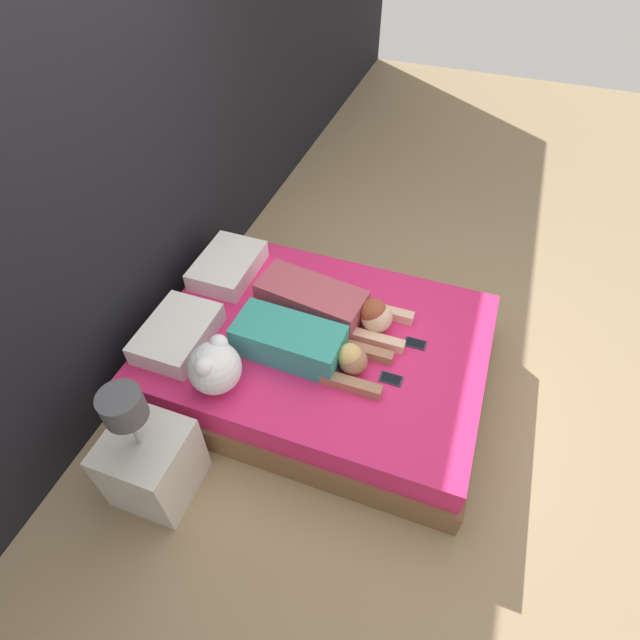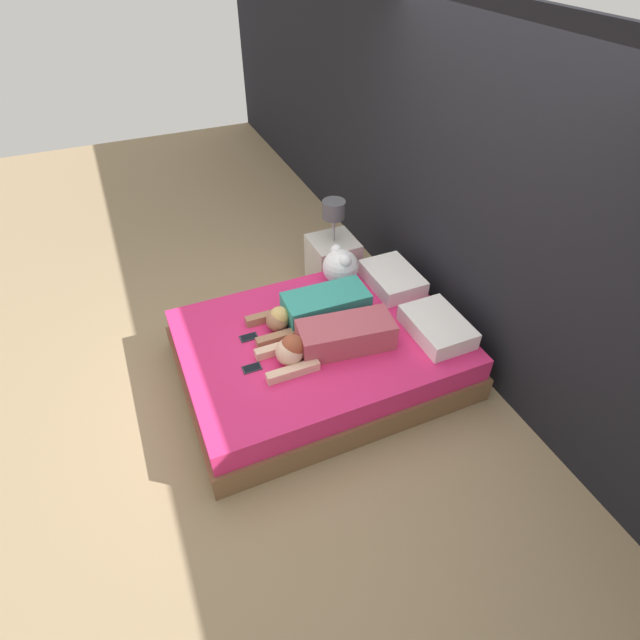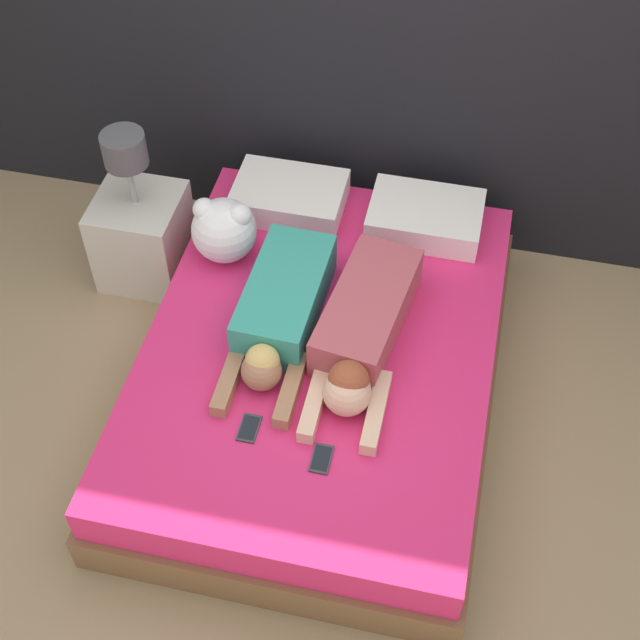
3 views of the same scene
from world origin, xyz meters
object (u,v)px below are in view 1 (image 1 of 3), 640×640
person_left (302,345)px  cell_phone_left (391,379)px  pillow_head_left (177,333)px  plush_toy (214,367)px  cell_phone_right (415,343)px  nightstand (150,460)px  bed (320,356)px  person_right (329,305)px  pillow_head_right (228,266)px

person_left → cell_phone_left: (0.01, -0.57, -0.10)m
pillow_head_left → plush_toy: (-0.22, -0.40, 0.10)m
person_left → cell_phone_right: (0.34, -0.65, -0.10)m
pillow_head_left → nightstand: (-0.75, -0.23, -0.19)m
bed → person_left: (-0.19, 0.05, 0.31)m
person_right → nightstand: (-1.29, 0.61, -0.22)m
cell_phone_right → plush_toy: 1.28m
pillow_head_left → nightstand: nightstand is taller
person_left → cell_phone_right: bearing=-62.7°
pillow_head_left → person_left: size_ratio=0.57×
pillow_head_left → pillow_head_right: 0.70m
pillow_head_left → person_left: (0.16, -0.80, 0.03)m
bed → nightstand: bearing=150.8°
cell_phone_left → nightstand: nightstand is taller
plush_toy → nightstand: bearing=162.1°
person_left → person_right: person_right is taller
pillow_head_right → person_right: person_right is taller
person_left → nightstand: size_ratio=1.06×
bed → cell_phone_left: cell_phone_left is taller
cell_phone_right → nightstand: (-1.24, 1.22, -0.12)m
bed → cell_phone_right: 0.66m
cell_phone_right → nightstand: bearing=135.5°
nightstand → cell_phone_left: bearing=-51.3°
person_right → cell_phone_left: 0.66m
cell_phone_left → person_left: bearing=90.8°
cell_phone_right → bed: bearing=103.2°
pillow_head_right → nightstand: nightstand is taller
person_right → bed: bearing=-178.3°
person_right → cell_phone_left: (-0.37, -0.53, -0.10)m
pillow_head_right → cell_phone_left: 1.47m
pillow_head_right → cell_phone_right: 1.46m
pillow_head_right → person_left: 0.96m
person_left → person_right: size_ratio=0.93×
cell_phone_left → nightstand: bearing=128.7°
cell_phone_right → plush_toy: bearing=124.3°
pillow_head_right → nightstand: bearing=-171.0°
cell_phone_left → person_right: bearing=54.8°
pillow_head_left → nightstand: size_ratio=0.61×
pillow_head_right → cell_phone_right: size_ratio=4.05×
pillow_head_left → person_right: (0.54, -0.84, 0.04)m
pillow_head_left → cell_phone_right: bearing=-71.2°
pillow_head_right → cell_phone_left: (-0.54, -1.37, -0.07)m
bed → pillow_head_left: (-0.35, 0.84, 0.28)m
person_left → pillow_head_right: bearing=55.6°
pillow_head_left → bed: bearing=-67.4°
cell_phone_left → pillow_head_left: bearing=96.9°
cell_phone_right → plush_toy: size_ratio=0.42×
cell_phone_left → plush_toy: size_ratio=0.42×
pillow_head_right → nightstand: size_ratio=0.61×
bed → person_right: 0.37m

